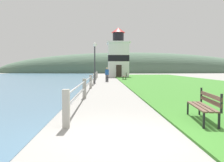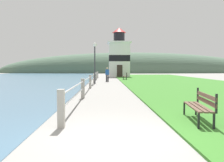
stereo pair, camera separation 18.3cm
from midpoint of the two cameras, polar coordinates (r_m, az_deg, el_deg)
ground_plane at (r=5.75m, az=1.77°, el=-12.93°), size 160.00×160.00×0.00m
grass_verge at (r=25.91m, az=16.03°, el=-0.46°), size 12.00×57.38×0.06m
seawall_railing at (r=22.33m, az=-4.28°, el=0.58°), size 0.18×31.70×1.02m
park_bench_near at (r=7.62m, az=20.23°, el=-5.01°), size 0.71×1.98×0.94m
park_bench_midway at (r=32.06m, az=3.30°, el=1.23°), size 0.69×1.96×0.94m
lighthouse at (r=42.45m, az=1.76°, el=5.65°), size 3.92×3.92×8.29m
person_strolling at (r=27.76m, az=-0.90°, el=1.62°), size 0.42×0.27×1.60m
lamp_post at (r=24.11m, az=-3.74°, el=5.84°), size 0.36×0.36×3.96m
distant_hillside at (r=74.26m, az=4.91°, el=1.88°), size 80.00×16.00×12.00m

